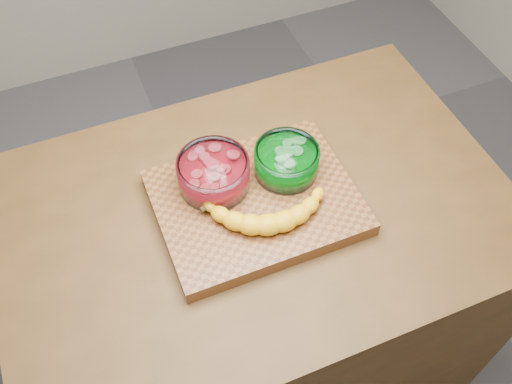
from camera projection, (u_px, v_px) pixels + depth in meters
name	position (u px, v px, depth m)	size (l,w,h in m)	color
ground	(256.00, 353.00, 2.05)	(3.50, 3.50, 0.00)	#4F4F53
counter	(256.00, 296.00, 1.69)	(1.20, 0.80, 0.90)	#513618
cutting_board	(256.00, 202.00, 1.31)	(0.45, 0.35, 0.04)	brown
bowl_red	(214.00, 174.00, 1.29)	(0.16, 0.16, 0.08)	white
bowl_green	(286.00, 161.00, 1.32)	(0.15, 0.15, 0.07)	white
banana	(267.00, 206.00, 1.25)	(0.30, 0.17, 0.04)	yellow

